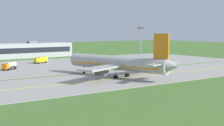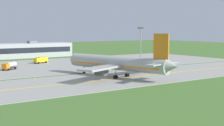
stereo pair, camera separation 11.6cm
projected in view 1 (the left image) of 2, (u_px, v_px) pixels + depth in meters
name	position (u px, v px, depth m)	size (l,w,h in m)	color
ground_plane	(108.00, 80.00, 89.54)	(500.00, 500.00, 0.00)	#47702D
taxiway_strip	(108.00, 79.00, 89.53)	(240.00, 28.00, 0.10)	#9E9B93
apron_pad	(70.00, 64.00, 129.53)	(140.00, 52.00, 0.10)	#9E9B93
taxiway_centreline	(108.00, 79.00, 89.53)	(220.00, 0.60, 0.01)	yellow
airplane_lead	(117.00, 63.00, 93.04)	(32.01, 39.11, 12.70)	#ADADA8
service_truck_fuel	(41.00, 60.00, 132.40)	(6.34, 3.92, 2.60)	yellow
service_truck_catering	(9.00, 66.00, 110.52)	(6.02, 5.26, 2.65)	orange
terminal_building	(7.00, 51.00, 155.57)	(64.04, 11.92, 8.16)	#B2B2B7
apron_light_mast	(141.00, 41.00, 128.00)	(2.40, 0.50, 14.70)	gray
traffic_cone_near_edge	(215.00, 75.00, 96.23)	(0.44, 0.44, 0.60)	orange
traffic_cone_mid_edge	(34.00, 78.00, 90.13)	(0.44, 0.44, 0.60)	orange
traffic_cone_far_edge	(92.00, 73.00, 100.38)	(0.44, 0.44, 0.60)	orange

